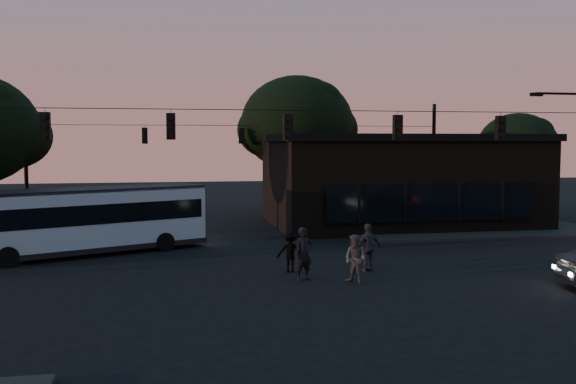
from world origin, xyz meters
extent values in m
plane|color=black|center=(0.00, 0.00, 0.00)|extent=(120.00, 120.00, 0.00)
cube|color=black|center=(12.00, 14.00, 0.07)|extent=(14.00, 10.00, 0.15)
cube|color=black|center=(9.00, 16.00, 2.50)|extent=(15.00, 10.00, 5.00)
cube|color=black|center=(9.00, 16.00, 5.20)|extent=(15.40, 10.40, 0.40)
cube|color=black|center=(9.00, 10.88, 1.80)|extent=(11.50, 0.18, 2.00)
cylinder|color=black|center=(4.00, 22.00, 2.00)|extent=(0.44, 0.44, 4.00)
ellipsoid|color=black|center=(4.00, 22.00, 6.20)|extent=(7.60, 7.60, 6.46)
cylinder|color=black|center=(18.00, 18.00, 1.50)|extent=(0.44, 0.44, 3.00)
ellipsoid|color=black|center=(18.00, 18.00, 4.65)|extent=(5.20, 5.20, 4.42)
cylinder|color=black|center=(0.00, 4.00, 6.20)|extent=(26.00, 0.03, 0.03)
cube|color=black|center=(-9.00, 4.00, 5.55)|extent=(0.34, 0.30, 1.00)
cube|color=black|center=(-4.50, 4.00, 5.55)|extent=(0.34, 0.30, 1.00)
cube|color=black|center=(0.00, 4.00, 5.55)|extent=(0.34, 0.30, 1.00)
cube|color=black|center=(4.50, 4.00, 5.55)|extent=(0.34, 0.30, 1.00)
cube|color=black|center=(9.00, 4.00, 5.55)|extent=(0.34, 0.30, 1.00)
cylinder|color=black|center=(-13.00, 20.00, 3.75)|extent=(0.24, 0.24, 7.50)
cylinder|color=black|center=(13.00, 20.00, 3.75)|extent=(0.24, 0.24, 7.50)
cylinder|color=black|center=(0.00, 20.00, 6.00)|extent=(26.00, 0.03, 0.03)
cube|color=black|center=(-6.00, 20.00, 5.35)|extent=(0.34, 0.30, 1.00)
cube|color=black|center=(0.00, 20.00, 5.35)|extent=(0.34, 0.30, 1.00)
cube|color=black|center=(6.00, 20.00, 5.35)|extent=(0.34, 0.30, 1.00)
cube|color=#90A8B8|center=(-8.11, 8.52, 1.64)|extent=(10.37, 6.48, 2.44)
cube|color=black|center=(-8.11, 8.52, 1.88)|extent=(10.01, 6.34, 0.85)
cube|color=black|center=(-8.11, 8.52, 2.87)|extent=(10.37, 6.48, 0.14)
cube|color=black|center=(-8.11, 8.52, 0.33)|extent=(10.48, 6.57, 0.23)
cylinder|color=black|center=(-10.90, 5.93, 0.42)|extent=(0.87, 0.57, 0.85)
cylinder|color=black|center=(-4.80, 8.75, 0.42)|extent=(0.87, 0.57, 0.85)
cylinder|color=black|center=(-5.79, 10.89, 0.42)|extent=(0.87, 0.57, 0.85)
imported|color=black|center=(0.13, 1.60, 0.96)|extent=(0.80, 0.63, 1.91)
imported|color=#463F41|center=(1.80, 0.76, 0.86)|extent=(1.02, 1.06, 1.72)
imported|color=#292A33|center=(2.88, 2.66, 0.93)|extent=(1.17, 0.73, 1.85)
imported|color=black|center=(-0.09, 3.07, 0.80)|extent=(1.12, 0.77, 1.59)
camera|label=1|loc=(-4.65, -20.68, 4.97)|focal=40.00mm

